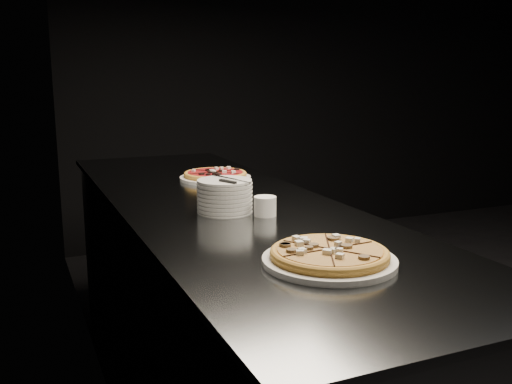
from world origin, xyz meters
name	(u,v)px	position (x,y,z in m)	size (l,w,h in m)	color
wall_left	(110,62)	(-2.50, 0.00, 1.40)	(0.02, 5.00, 2.80)	black
wall_back	(352,70)	(0.00, 2.50, 1.40)	(5.00, 0.02, 2.80)	black
counter	(224,321)	(-2.13, 0.00, 0.46)	(0.74, 2.44, 0.92)	slate
pizza_mushroom	(329,256)	(-2.14, -0.76, 0.94)	(0.32, 0.32, 0.04)	white
pizza_tomato	(215,175)	(-2.02, 0.40, 0.94)	(0.30, 0.30, 0.04)	white
plate_stack	(225,196)	(-2.18, -0.17, 0.97)	(0.18, 0.18, 0.11)	white
cutlery	(228,180)	(-2.17, -0.18, 1.03)	(0.06, 0.19, 0.01)	silver
ramekin	(265,206)	(-2.08, -0.27, 0.95)	(0.07, 0.07, 0.06)	silver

